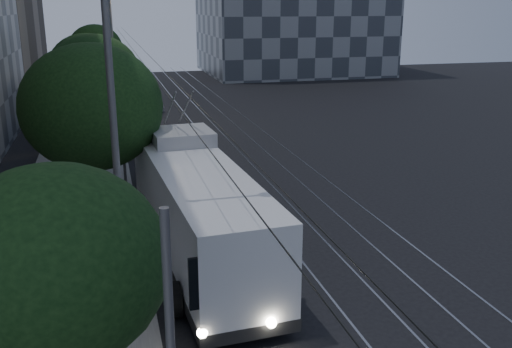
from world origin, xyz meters
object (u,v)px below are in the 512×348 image
object	(u,v)px
trolleybus	(195,205)
car_white_c	(143,109)
pickup_silver	(182,179)
car_white_b	(131,118)
streetlamp_far	(118,34)
streetlamp_near	(127,95)
car_white_d	(145,101)
car_white_a	(135,133)

from	to	relation	value
trolleybus	car_white_c	world-z (taller)	trolleybus
pickup_silver	car_white_b	xyz separation A→B (m)	(-1.51, 15.92, -0.04)
trolleybus	car_white_c	distance (m)	26.62
streetlamp_far	trolleybus	bearing A→B (deg)	-86.10
car_white_b	streetlamp_far	distance (m)	6.01
trolleybus	car_white_c	xyz separation A→B (m)	(-0.00, 26.60, -1.10)
car_white_c	streetlamp_far	bearing A→B (deg)	-111.97
pickup_silver	streetlamp_near	size ratio (longest dim) A/B	0.56
streetlamp_near	car_white_b	bearing A→B (deg)	87.60
car_white_c	car_white_d	size ratio (longest dim) A/B	0.94
streetlamp_near	car_white_a	bearing A→B (deg)	87.02
car_white_c	car_white_b	bearing A→B (deg)	-98.12
streetlamp_near	pickup_silver	bearing A→B (deg)	75.18
trolleybus	streetlamp_far	world-z (taller)	streetlamp_far
car_white_a	streetlamp_far	xyz separation A→B (m)	(-0.47, 6.28, 5.89)
car_white_c	streetlamp_far	size ratio (longest dim) A/B	0.38
car_white_c	car_white_a	bearing A→B (deg)	-89.93
car_white_b	car_white_c	distance (m)	4.33
car_white_c	streetlamp_far	distance (m)	6.80
car_white_d	trolleybus	bearing A→B (deg)	-107.64
car_white_a	car_white_d	distance (m)	12.57
car_white_c	streetlamp_near	world-z (taller)	streetlamp_near
car_white_d	streetlamp_far	world-z (taller)	streetlamp_far
pickup_silver	streetlamp_near	bearing A→B (deg)	-111.37
car_white_b	car_white_c	world-z (taller)	car_white_b
trolleybus	streetlamp_far	size ratio (longest dim) A/B	1.18
trolleybus	pickup_silver	distance (m)	6.58
trolleybus	car_white_a	bearing A→B (deg)	90.24
car_white_c	trolleybus	bearing A→B (deg)	-82.83
streetlamp_near	streetlamp_far	bearing A→B (deg)	88.71
pickup_silver	car_white_c	size ratio (longest dim) A/B	1.39
trolleybus	pickup_silver	size ratio (longest dim) A/B	2.23
streetlamp_near	trolleybus	bearing A→B (deg)	56.02
pickup_silver	streetlamp_far	world-z (taller)	streetlamp_far
trolleybus	car_white_b	size ratio (longest dim) A/B	2.44
car_white_c	streetlamp_near	xyz separation A→B (m)	(-2.22, -29.89, 5.62)
car_white_b	streetlamp_near	distance (m)	26.33
car_white_b	streetlamp_near	bearing A→B (deg)	-104.85
pickup_silver	car_white_c	world-z (taller)	pickup_silver
trolleybus	car_white_a	world-z (taller)	trolleybus
car_white_b	car_white_c	bearing A→B (deg)	62.26
pickup_silver	car_white_c	xyz separation A→B (m)	(-0.37, 20.10, -0.12)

